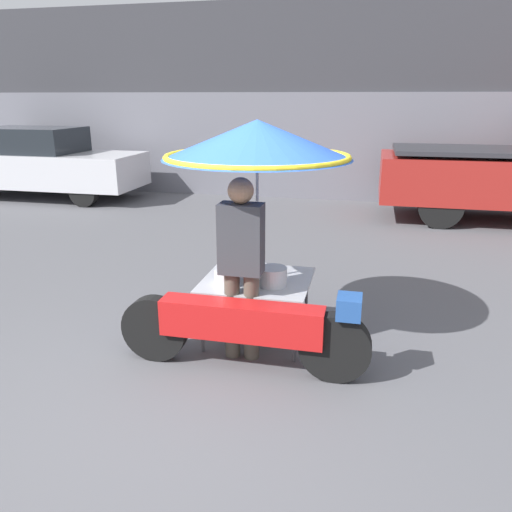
# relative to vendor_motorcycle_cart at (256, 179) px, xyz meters

# --- Properties ---
(ground_plane) EXTENTS (36.00, 36.00, 0.00)m
(ground_plane) POSITION_rel_vendor_motorcycle_cart_xyz_m (-0.38, -1.02, -1.61)
(ground_plane) COLOR #56565B
(shopfront_building) EXTENTS (28.00, 2.06, 4.33)m
(shopfront_building) POSITION_rel_vendor_motorcycle_cart_xyz_m (-0.38, 8.34, 0.55)
(shopfront_building) COLOR #38383D
(shopfront_building) RESTS_ON ground
(vendor_motorcycle_cart) EXTENTS (2.23, 1.71, 2.12)m
(vendor_motorcycle_cart) POSITION_rel_vendor_motorcycle_cart_xyz_m (0.00, 0.00, 0.00)
(vendor_motorcycle_cart) COLOR black
(vendor_motorcycle_cart) RESTS_ON ground
(vendor_person) EXTENTS (0.38, 0.22, 1.67)m
(vendor_person) POSITION_rel_vendor_motorcycle_cart_xyz_m (-0.06, -0.32, -0.66)
(vendor_person) COLOR #4C473D
(vendor_person) RESTS_ON ground
(parked_car) EXTENTS (4.68, 1.68, 1.63)m
(parked_car) POSITION_rel_vendor_motorcycle_cart_xyz_m (-6.58, 6.03, -0.78)
(parked_car) COLOR black
(parked_car) RESTS_ON ground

